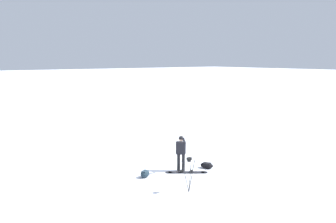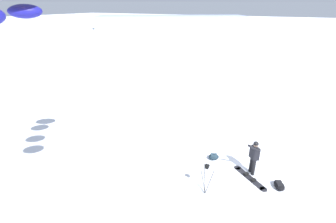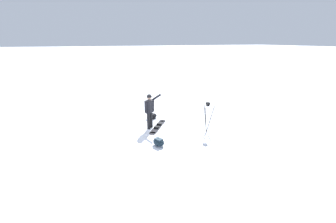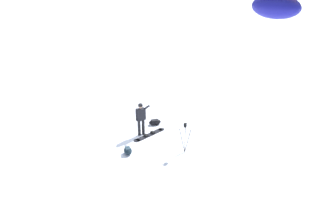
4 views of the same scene
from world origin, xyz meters
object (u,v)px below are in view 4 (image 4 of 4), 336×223
object	(u,v)px
snowboarder	(141,116)
camera_tripod	(185,132)
snowboard	(149,135)
gear_bag_small	(128,151)
gear_bag_large	(155,122)

from	to	relation	value
snowboarder	camera_tripod	size ratio (longest dim) A/B	1.19
snowboarder	camera_tripod	xyz separation A→B (m)	(2.16, -1.36, 0.01)
snowboard	snowboarder	bearing A→B (deg)	-178.21
snowboarder	snowboard	xyz separation A→B (m)	(0.38, 0.01, -0.94)
gear_bag_small	camera_tripod	bearing A→B (deg)	10.36
gear_bag_large	camera_tripod	distance (m)	3.17
snowboarder	gear_bag_small	size ratio (longest dim) A/B	2.81
snowboard	gear_bag_large	size ratio (longest dim) A/B	2.18
snowboard	gear_bag_large	bearing A→B (deg)	86.29
gear_bag_large	camera_tripod	size ratio (longest dim) A/B	0.53
snowboarder	snowboard	size ratio (longest dim) A/B	1.04
snowboard	gear_bag_small	xyz separation A→B (m)	(-0.61, -1.81, 0.14)
snowboard	gear_bag_large	xyz separation A→B (m)	(0.08, 1.17, 0.11)
camera_tripod	gear_bag_small	world-z (taller)	camera_tripod
camera_tripod	gear_bag_small	xyz separation A→B (m)	(-2.38, -0.44, -0.82)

